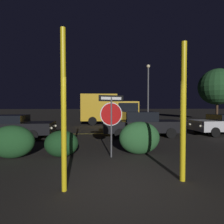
{
  "coord_description": "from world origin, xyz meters",
  "views": [
    {
      "loc": [
        -0.68,
        -3.96,
        1.85
      ],
      "look_at": [
        0.16,
        3.66,
        1.61
      ],
      "focal_mm": 28.0,
      "sensor_mm": 36.0,
      "label": 1
    }
  ],
  "objects_px": {
    "delivery_truck": "(109,109)",
    "street_lamp": "(148,88)",
    "hedge_bush_3": "(139,138)",
    "passing_car_4": "(222,124)",
    "stop_sign": "(111,114)",
    "tree_0": "(217,87)",
    "yellow_pole_left": "(64,110)",
    "passing_car_2": "(11,127)",
    "hedge_bush_2": "(62,144)",
    "passing_car_3": "(141,124)",
    "yellow_pole_right": "(183,112)",
    "hedge_bush_1": "(12,142)"
  },
  "relations": [
    {
      "from": "street_lamp",
      "to": "hedge_bush_3",
      "type": "bearing_deg",
      "value": -109.51
    },
    {
      "from": "yellow_pole_right",
      "to": "passing_car_3",
      "type": "distance_m",
      "value": 6.73
    },
    {
      "from": "delivery_truck",
      "to": "street_lamp",
      "type": "relative_size",
      "value": 0.94
    },
    {
      "from": "passing_car_2",
      "to": "passing_car_3",
      "type": "distance_m",
      "value": 7.71
    },
    {
      "from": "street_lamp",
      "to": "hedge_bush_1",
      "type": "bearing_deg",
      "value": -127.1
    },
    {
      "from": "hedge_bush_1",
      "to": "delivery_truck",
      "type": "distance_m",
      "value": 12.68
    },
    {
      "from": "yellow_pole_right",
      "to": "street_lamp",
      "type": "bearing_deg",
      "value": 75.33
    },
    {
      "from": "passing_car_3",
      "to": "delivery_truck",
      "type": "xyz_separation_m",
      "value": [
        -1.28,
        7.64,
        0.88
      ]
    },
    {
      "from": "stop_sign",
      "to": "passing_car_2",
      "type": "distance_m",
      "value": 6.89
    },
    {
      "from": "hedge_bush_2",
      "to": "street_lamp",
      "type": "distance_m",
      "value": 14.01
    },
    {
      "from": "passing_car_3",
      "to": "tree_0",
      "type": "distance_m",
      "value": 18.45
    },
    {
      "from": "yellow_pole_left",
      "to": "passing_car_4",
      "type": "relative_size",
      "value": 0.87
    },
    {
      "from": "yellow_pole_right",
      "to": "passing_car_2",
      "type": "relative_size",
      "value": 0.72
    },
    {
      "from": "stop_sign",
      "to": "tree_0",
      "type": "xyz_separation_m",
      "value": [
        16.28,
        15.89,
        2.96
      ]
    },
    {
      "from": "yellow_pole_right",
      "to": "tree_0",
      "type": "relative_size",
      "value": 0.49
    },
    {
      "from": "hedge_bush_1",
      "to": "street_lamp",
      "type": "distance_m",
      "value": 14.92
    },
    {
      "from": "street_lamp",
      "to": "passing_car_3",
      "type": "bearing_deg",
      "value": -110.97
    },
    {
      "from": "hedge_bush_3",
      "to": "street_lamp",
      "type": "distance_m",
      "value": 12.69
    },
    {
      "from": "passing_car_3",
      "to": "street_lamp",
      "type": "relative_size",
      "value": 0.79
    },
    {
      "from": "stop_sign",
      "to": "tree_0",
      "type": "height_order",
      "value": "tree_0"
    },
    {
      "from": "stop_sign",
      "to": "hedge_bush_2",
      "type": "height_order",
      "value": "stop_sign"
    },
    {
      "from": "stop_sign",
      "to": "yellow_pole_right",
      "type": "xyz_separation_m",
      "value": [
        1.55,
        -2.21,
        0.13
      ]
    },
    {
      "from": "hedge_bush_1",
      "to": "hedge_bush_3",
      "type": "height_order",
      "value": "hedge_bush_3"
    },
    {
      "from": "hedge_bush_3",
      "to": "passing_car_4",
      "type": "distance_m",
      "value": 7.83
    },
    {
      "from": "stop_sign",
      "to": "street_lamp",
      "type": "relative_size",
      "value": 0.36
    },
    {
      "from": "yellow_pole_right",
      "to": "tree_0",
      "type": "distance_m",
      "value": 23.51
    },
    {
      "from": "passing_car_3",
      "to": "street_lamp",
      "type": "distance_m",
      "value": 8.6
    },
    {
      "from": "yellow_pole_left",
      "to": "delivery_truck",
      "type": "relative_size",
      "value": 0.59
    },
    {
      "from": "stop_sign",
      "to": "street_lamp",
      "type": "bearing_deg",
      "value": 51.91
    },
    {
      "from": "yellow_pole_left",
      "to": "tree_0",
      "type": "distance_m",
      "value": 25.54
    },
    {
      "from": "hedge_bush_3",
      "to": "delivery_truck",
      "type": "xyz_separation_m",
      "value": [
        -0.05,
        11.72,
        1.0
      ]
    },
    {
      "from": "street_lamp",
      "to": "passing_car_2",
      "type": "bearing_deg",
      "value": -144.18
    },
    {
      "from": "yellow_pole_right",
      "to": "delivery_truck",
      "type": "distance_m",
      "value": 14.25
    },
    {
      "from": "stop_sign",
      "to": "hedge_bush_2",
      "type": "relative_size",
      "value": 1.85
    },
    {
      "from": "passing_car_2",
      "to": "yellow_pole_left",
      "type": "bearing_deg",
      "value": 30.44
    },
    {
      "from": "passing_car_3",
      "to": "delivery_truck",
      "type": "distance_m",
      "value": 7.8
    },
    {
      "from": "yellow_pole_right",
      "to": "hedge_bush_2",
      "type": "bearing_deg",
      "value": 143.76
    },
    {
      "from": "hedge_bush_2",
      "to": "passing_car_3",
      "type": "bearing_deg",
      "value": 44.68
    },
    {
      "from": "yellow_pole_right",
      "to": "passing_car_4",
      "type": "relative_size",
      "value": 0.84
    },
    {
      "from": "stop_sign",
      "to": "delivery_truck",
      "type": "xyz_separation_m",
      "value": [
        1.09,
        12.03,
        0.04
      ]
    },
    {
      "from": "yellow_pole_right",
      "to": "hedge_bush_1",
      "type": "distance_m",
      "value": 5.78
    },
    {
      "from": "yellow_pole_left",
      "to": "street_lamp",
      "type": "height_order",
      "value": "street_lamp"
    },
    {
      "from": "yellow_pole_left",
      "to": "passing_car_2",
      "type": "relative_size",
      "value": 0.74
    },
    {
      "from": "passing_car_2",
      "to": "street_lamp",
      "type": "height_order",
      "value": "street_lamp"
    },
    {
      "from": "stop_sign",
      "to": "yellow_pole_left",
      "type": "bearing_deg",
      "value": -132.52
    },
    {
      "from": "yellow_pole_right",
      "to": "hedge_bush_2",
      "type": "relative_size",
      "value": 2.82
    },
    {
      "from": "passing_car_2",
      "to": "street_lamp",
      "type": "bearing_deg",
      "value": 125.1
    },
    {
      "from": "yellow_pole_left",
      "to": "passing_car_2",
      "type": "height_order",
      "value": "yellow_pole_left"
    },
    {
      "from": "yellow_pole_left",
      "to": "yellow_pole_right",
      "type": "height_order",
      "value": "yellow_pole_left"
    },
    {
      "from": "hedge_bush_3",
      "to": "passing_car_3",
      "type": "xyz_separation_m",
      "value": [
        1.23,
        4.08,
        0.12
      ]
    }
  ]
}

